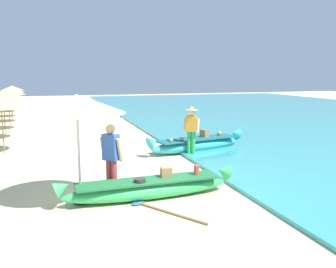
{
  "coord_description": "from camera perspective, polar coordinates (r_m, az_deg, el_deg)",
  "views": [
    {
      "loc": [
        -2.43,
        -7.96,
        2.8
      ],
      "look_at": [
        0.96,
        2.84,
        0.9
      ],
      "focal_mm": 38.77,
      "sensor_mm": 36.0,
      "label": 1
    }
  ],
  "objects": [
    {
      "name": "person_vendor_hatted",
      "position": [
        12.28,
        3.7,
        1.05
      ],
      "size": [
        0.56,
        0.47,
        1.71
      ],
      "color": "green",
      "rests_on": "ground"
    },
    {
      "name": "parasol_row_3",
      "position": [
        22.71,
        -23.52,
        6.08
      ],
      "size": [
        1.6,
        1.6,
        1.91
      ],
      "color": "#8E6B47",
      "rests_on": "ground"
    },
    {
      "name": "boat_green_foreground",
      "position": [
        8.27,
        -3.01,
        -8.45
      ],
      "size": [
        4.15,
        0.79,
        0.7
      ],
      "color": "#38B760",
      "rests_on": "ground"
    },
    {
      "name": "parasol_row_2",
      "position": [
        19.71,
        -23.82,
        5.66
      ],
      "size": [
        1.6,
        1.6,
        1.91
      ],
      "color": "#8E6B47",
      "rests_on": "ground"
    },
    {
      "name": "ground_plane",
      "position": [
        8.78,
        -0.43,
        -9.06
      ],
      "size": [
        80.0,
        80.0,
        0.0
      ],
      "primitive_type": "plane",
      "color": "beige"
    },
    {
      "name": "patio_umbrella_large",
      "position": [
        7.86,
        -14.15,
        4.53
      ],
      "size": [
        2.05,
        2.05,
        2.37
      ],
      "color": "#B7B7BC",
      "rests_on": "ground"
    },
    {
      "name": "parasol_row_0",
      "position": [
        13.94,
        -24.8,
        4.32
      ],
      "size": [
        1.6,
        1.6,
        1.91
      ],
      "color": "#8E6B47",
      "rests_on": "ground"
    },
    {
      "name": "paddle",
      "position": [
        7.63,
        -1.36,
        -11.75
      ],
      "size": [
        1.22,
        1.69,
        0.05
      ],
      "color": "#8E6B47",
      "rests_on": "ground"
    },
    {
      "name": "parasol_row_5",
      "position": [
        28.69,
        -23.31,
        6.65
      ],
      "size": [
        1.6,
        1.6,
        1.91
      ],
      "color": "#8E6B47",
      "rests_on": "ground"
    },
    {
      "name": "person_tourist_customer",
      "position": [
        8.44,
        -8.93,
        -3.34
      ],
      "size": [
        0.53,
        0.53,
        1.66
      ],
      "color": "#B2383D",
      "rests_on": "ground"
    },
    {
      "name": "boat_cyan_midground",
      "position": [
        13.16,
        4.53,
        -1.56
      ],
      "size": [
        4.0,
        1.56,
        0.77
      ],
      "color": "#33B2BC",
      "rests_on": "ground"
    },
    {
      "name": "parasol_row_4",
      "position": [
        25.44,
        -23.45,
        6.37
      ],
      "size": [
        1.6,
        1.6,
        1.91
      ],
      "color": "#8E6B47",
      "rests_on": "ground"
    },
    {
      "name": "parasol_row_1",
      "position": [
        16.87,
        -24.5,
        5.1
      ],
      "size": [
        1.6,
        1.6,
        1.91
      ],
      "color": "#8E6B47",
      "rests_on": "ground"
    }
  ]
}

